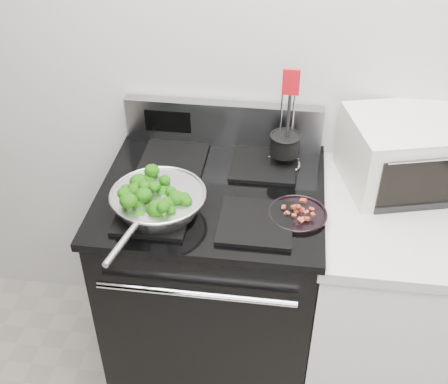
% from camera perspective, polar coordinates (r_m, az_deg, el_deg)
% --- Properties ---
extents(back_wall, '(4.00, 0.02, 2.70)m').
position_cam_1_polar(back_wall, '(2.06, 8.61, 14.28)').
color(back_wall, silver).
rests_on(back_wall, ground).
extents(gas_range, '(0.79, 0.69, 1.13)m').
position_cam_1_polar(gas_range, '(2.29, -1.08, -8.98)').
color(gas_range, black).
rests_on(gas_range, floor).
extents(counter, '(0.62, 0.68, 0.92)m').
position_cam_1_polar(counter, '(2.33, 16.12, -10.74)').
color(counter, white).
rests_on(counter, floor).
extents(skillet, '(0.32, 0.50, 0.07)m').
position_cam_1_polar(skillet, '(1.86, -6.71, -0.89)').
color(skillet, silver).
rests_on(skillet, gas_range).
extents(broccoli_pile, '(0.25, 0.25, 0.09)m').
position_cam_1_polar(broccoli_pile, '(1.85, -6.71, -0.39)').
color(broccoli_pile, '#0B3304').
rests_on(broccoli_pile, skillet).
extents(bacon_plate, '(0.20, 0.20, 0.04)m').
position_cam_1_polar(bacon_plate, '(1.87, 7.49, -1.97)').
color(bacon_plate, black).
rests_on(bacon_plate, gas_range).
extents(utensil_holder, '(0.13, 0.13, 0.39)m').
position_cam_1_polar(utensil_holder, '(2.07, 6.16, 4.31)').
color(utensil_holder, silver).
rests_on(utensil_holder, gas_range).
extents(toaster_oven, '(0.52, 0.44, 0.26)m').
position_cam_1_polar(toaster_oven, '(2.10, 18.51, 3.84)').
color(toaster_oven, silver).
rests_on(toaster_oven, counter).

